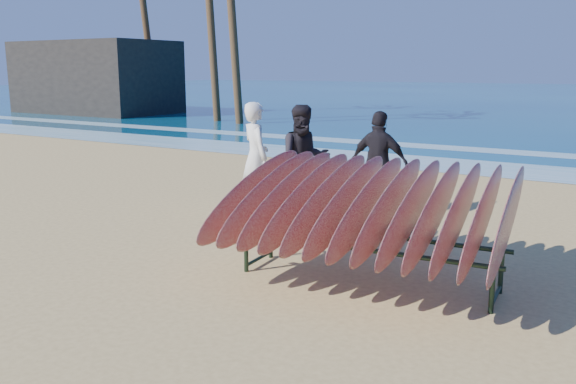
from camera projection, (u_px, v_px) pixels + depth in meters
name	position (u px, v px, depth m)	size (l,w,h in m)	color
ground	(253.00, 280.00, 7.35)	(120.00, 120.00, 0.00)	tan
foam_near	(474.00, 167.00, 15.70)	(160.00, 160.00, 0.00)	white
foam_far	(505.00, 152.00, 18.63)	(160.00, 160.00, 0.00)	white
surfboard_rack	(369.00, 205.00, 7.11)	(3.38, 2.96, 1.55)	black
person_white	(256.00, 156.00, 10.91)	(0.70, 0.46, 1.93)	white
person_dark_a	(304.00, 159.00, 10.69)	(0.92, 0.72, 1.89)	black
person_dark_b	(379.00, 164.00, 10.48)	(1.06, 0.44, 1.80)	black
building	(96.00, 77.00, 34.60)	(8.95, 4.97, 3.98)	#2D2823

